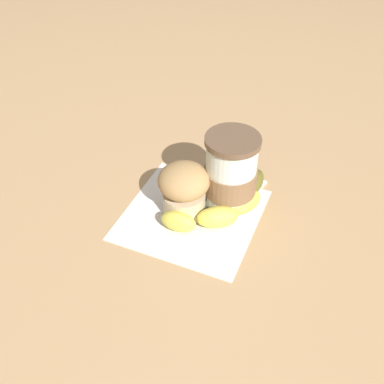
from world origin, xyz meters
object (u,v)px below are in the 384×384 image
object	(u,v)px
sugar_packet	(251,181)
muffin	(185,187)
coffee_cup	(231,174)
banana	(226,207)

from	to	relation	value
sugar_packet	muffin	bearing A→B (deg)	-26.74
coffee_cup	sugar_packet	world-z (taller)	coffee_cup
coffee_cup	banana	distance (m)	0.05
muffin	sugar_packet	size ratio (longest dim) A/B	1.86
banana	muffin	bearing A→B (deg)	-67.77
coffee_cup	banana	xyz separation A→B (m)	(0.03, 0.01, -0.05)
muffin	banana	bearing A→B (deg)	112.23
muffin	sugar_packet	bearing A→B (deg)	153.26
banana	sugar_packet	bearing A→B (deg)	-179.82
banana	coffee_cup	bearing A→B (deg)	-162.71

